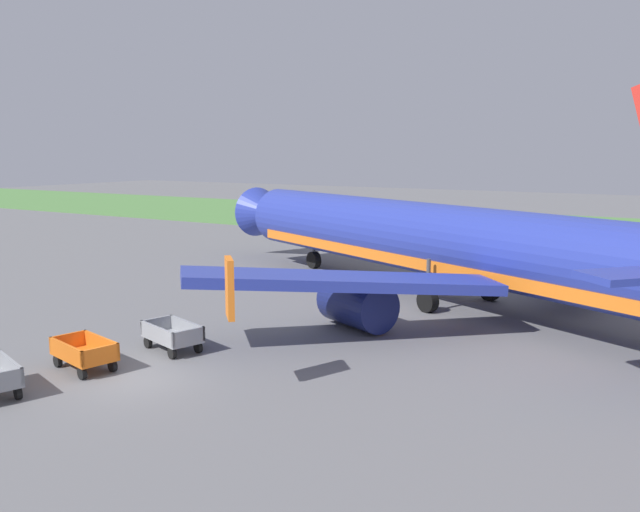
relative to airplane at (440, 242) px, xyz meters
name	(u,v)px	position (x,y,z in m)	size (l,w,h in m)	color
ground_plane	(137,378)	(-4.65, -16.47, -3.05)	(220.00, 220.00, 0.00)	slate
grass_strip	(522,226)	(-4.65, 36.33, -3.02)	(220.00, 28.00, 0.06)	#518442
airplane	(440,242)	(0.00, 0.00, 0.00)	(35.56, 29.20, 11.34)	#28389E
baggage_cart_second_in_row	(84,353)	(-6.96, -16.70, -2.45)	(3.62, 1.95, 1.07)	orange
baggage_cart_third_in_row	(172,335)	(-5.84, -13.43, -2.45)	(3.61, 2.08, 1.07)	gray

